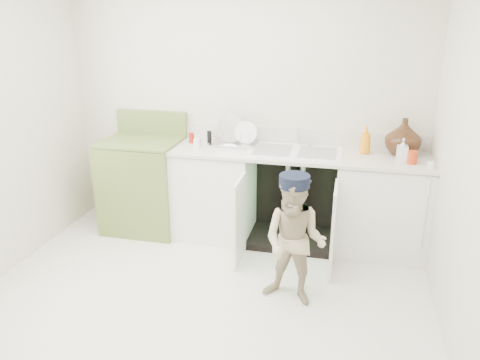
# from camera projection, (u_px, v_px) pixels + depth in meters

# --- Properties ---
(ground) EXTENTS (3.50, 3.50, 0.00)m
(ground) POSITION_uv_depth(u_px,v_px,m) (200.00, 303.00, 3.59)
(ground) COLOR silver
(ground) RESTS_ON ground
(room_shell) EXTENTS (6.00, 5.50, 1.26)m
(room_shell) POSITION_uv_depth(u_px,v_px,m) (194.00, 146.00, 3.16)
(room_shell) COLOR beige
(room_shell) RESTS_ON ground
(counter_run) EXTENTS (2.44, 1.02, 1.23)m
(counter_run) POSITION_uv_depth(u_px,v_px,m) (296.00, 195.00, 4.41)
(counter_run) COLOR white
(counter_run) RESTS_ON ground
(avocado_stove) EXTENTS (0.75, 0.65, 1.16)m
(avocado_stove) POSITION_uv_depth(u_px,v_px,m) (144.00, 183.00, 4.71)
(avocado_stove) COLOR #5C7634
(avocado_stove) RESTS_ON ground
(repair_worker) EXTENTS (0.55, 0.90, 1.02)m
(repair_worker) POSITION_uv_depth(u_px,v_px,m) (295.00, 241.00, 3.45)
(repair_worker) COLOR #C6B68E
(repair_worker) RESTS_ON ground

